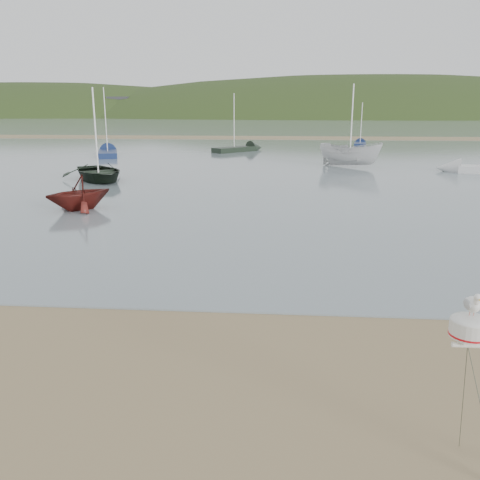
# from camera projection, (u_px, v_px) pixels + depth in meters

# --- Properties ---
(ground) EXTENTS (560.00, 560.00, 0.00)m
(ground) POSITION_uv_depth(u_px,v_px,m) (135.00, 408.00, 8.26)
(ground) COLOR olive
(ground) RESTS_ON ground
(water) EXTENTS (560.00, 256.00, 0.04)m
(water) POSITION_uv_depth(u_px,v_px,m) (273.00, 123.00, 135.40)
(water) COLOR slate
(water) RESTS_ON ground
(sandbar) EXTENTS (560.00, 7.00, 0.07)m
(sandbar) POSITION_uv_depth(u_px,v_px,m) (266.00, 138.00, 75.66)
(sandbar) COLOR olive
(sandbar) RESTS_ON water
(hill_ridge) EXTENTS (620.00, 180.00, 80.00)m
(hill_ridge) POSITION_uv_depth(u_px,v_px,m) (316.00, 159.00, 238.24)
(hill_ridge) COLOR #213214
(hill_ridge) RESTS_ON ground
(far_cottages) EXTENTS (294.40, 6.30, 8.00)m
(far_cottages) POSITION_uv_depth(u_px,v_px,m) (284.00, 107.00, 195.79)
(far_cottages) COLOR silver
(far_cottages) RESTS_ON ground
(boat_dark) EXTENTS (3.83, 3.12, 5.42)m
(boat_dark) POSITION_uv_depth(u_px,v_px,m) (96.00, 138.00, 32.07)
(boat_dark) COLOR black
(boat_dark) RESTS_ON water
(boat_red) EXTENTS (3.02, 3.01, 3.07)m
(boat_red) POSITION_uv_depth(u_px,v_px,m) (77.00, 177.00, 23.35)
(boat_red) COLOR #581914
(boat_red) RESTS_ON water
(boat_white) EXTENTS (2.65, 2.63, 5.13)m
(boat_white) POSITION_uv_depth(u_px,v_px,m) (351.00, 134.00, 39.44)
(boat_white) COLOR silver
(boat_white) RESTS_ON water
(sailboat_blue_near) EXTENTS (3.79, 7.15, 6.93)m
(sailboat_blue_near) POSITION_uv_depth(u_px,v_px,m) (108.00, 152.00, 50.07)
(sailboat_blue_near) COLOR #16254E
(sailboat_blue_near) RESTS_ON ground
(sailboat_white_near) EXTENTS (6.55, 3.16, 6.35)m
(sailboat_white_near) POSITION_uv_depth(u_px,v_px,m) (470.00, 169.00, 36.70)
(sailboat_white_near) COLOR silver
(sailboat_white_near) RESTS_ON ground
(sailboat_dark_mid) EXTENTS (5.58, 5.76, 6.43)m
(sailboat_dark_mid) POSITION_uv_depth(u_px,v_px,m) (246.00, 148.00, 54.05)
(sailboat_dark_mid) COLOR black
(sailboat_dark_mid) RESTS_ON ground
(sailboat_blue_far) EXTENTS (2.15, 5.55, 5.43)m
(sailboat_blue_far) POSITION_uv_depth(u_px,v_px,m) (360.00, 144.00, 60.26)
(sailboat_blue_far) COLOR #16254E
(sailboat_blue_far) RESTS_ON ground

